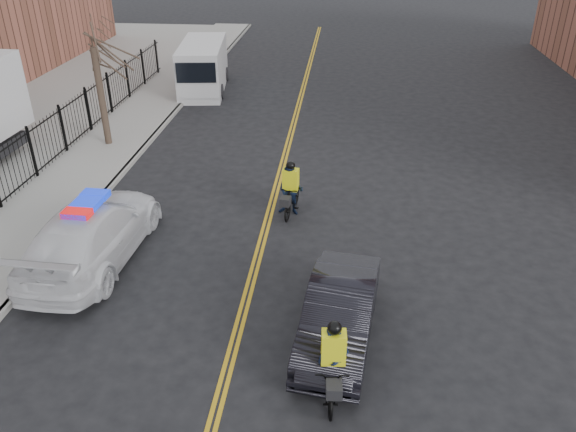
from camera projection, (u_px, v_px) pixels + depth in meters
The scene contains 12 objects.
ground at pixel (246, 300), 14.64m from camera, with size 120.00×120.00×0.00m, color black.
center_line_left at pixel (278, 173), 21.61m from camera, with size 0.10×60.00×0.01m, color #BE9016.
center_line_right at pixel (283, 173), 21.59m from camera, with size 0.10×60.00×0.01m, color #BE9016.
sidewalk at pixel (93, 163), 22.22m from camera, with size 3.00×60.00×0.15m, color gray.
curb at pixel (129, 165), 22.09m from camera, with size 0.20×60.00×0.15m, color gray.
iron_fence at pixel (52, 140), 21.91m from camera, with size 0.12×28.00×2.00m, color black, non-canonical shape.
street_tree at pixel (96, 63), 22.30m from camera, with size 3.20×3.20×4.80m.
police_cruiser at pixel (92, 233), 15.93m from camera, with size 2.62×6.01×1.88m.
dark_sedan at pixel (339, 313), 13.01m from camera, with size 1.52×4.37×1.44m, color black.
cargo_van at pixel (203, 68), 30.75m from camera, with size 2.93×6.29×2.54m.
cyclist_near at pixel (332, 369), 11.52m from camera, with size 0.80×1.96×1.89m.
cyclist_far at pixel (291, 193), 18.40m from camera, with size 0.93×1.92×1.88m.
Camera 1 is at (2.26, -11.59, 8.99)m, focal length 35.00 mm.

